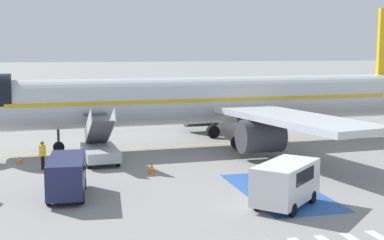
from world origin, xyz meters
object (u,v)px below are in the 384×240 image
at_px(boarding_stairs_forward, 100,148).
at_px(traffic_cone_2, 152,168).
at_px(service_van_1, 286,181).
at_px(ground_crew_1, 272,138).
at_px(traffic_cone_1, 20,160).
at_px(service_van_0, 67,173).
at_px(ground_crew_0, 42,153).
at_px(airliner, 214,100).
at_px(fuel_tanker, 206,101).

relative_size(boarding_stairs_forward, traffic_cone_2, 9.14).
height_order(service_van_1, ground_crew_1, service_van_1).
bearing_deg(traffic_cone_1, ground_crew_1, -1.36).
bearing_deg(service_van_1, service_van_0, 23.54).
height_order(boarding_stairs_forward, traffic_cone_1, boarding_stairs_forward).
xyz_separation_m(service_van_0, traffic_cone_1, (-3.05, 9.32, -1.00)).
relative_size(ground_crew_1, traffic_cone_2, 3.18).
distance_m(service_van_0, ground_crew_0, 7.15).
relative_size(airliner, traffic_cone_1, 85.41).
bearing_deg(ground_crew_0, service_van_0, -134.37).
bearing_deg(fuel_tanker, service_van_0, 159.57).
height_order(fuel_tanker, ground_crew_1, fuel_tanker).
relative_size(ground_crew_0, ground_crew_1, 1.00).
bearing_deg(ground_crew_1, traffic_cone_2, 173.28).
bearing_deg(service_van_1, boarding_stairs_forward, -11.09).
relative_size(boarding_stairs_forward, service_van_1, 1.21).
bearing_deg(service_van_0, traffic_cone_1, -67.29).
xyz_separation_m(service_van_1, ground_crew_0, (-11.89, 11.44, -0.23)).
xyz_separation_m(airliner, traffic_cone_2, (-6.71, -9.04, -3.32)).
distance_m(service_van_0, traffic_cone_2, 6.88).
distance_m(airliner, boarding_stairs_forward, 11.17).
relative_size(service_van_1, traffic_cone_2, 7.58).
height_order(boarding_stairs_forward, fuel_tanker, boarding_stairs_forward).
bearing_deg(traffic_cone_2, service_van_0, -140.37).
height_order(service_van_1, ground_crew_0, service_van_1).
distance_m(traffic_cone_1, traffic_cone_2, 9.67).
distance_m(fuel_tanker, service_van_0, 36.39).
xyz_separation_m(ground_crew_0, ground_crew_1, (16.65, 1.88, -0.00)).
bearing_deg(ground_crew_1, ground_crew_0, 155.23).
distance_m(airliner, traffic_cone_2, 11.73).
bearing_deg(boarding_stairs_forward, traffic_cone_2, -57.52).
relative_size(airliner, ground_crew_1, 23.39).
height_order(boarding_stairs_forward, ground_crew_1, boarding_stairs_forward).
xyz_separation_m(fuel_tanker, service_van_1, (-6.01, -36.88, -0.41)).
height_order(ground_crew_1, traffic_cone_1, ground_crew_1).
distance_m(boarding_stairs_forward, traffic_cone_2, 5.03).
relative_size(service_van_0, traffic_cone_1, 9.39).
bearing_deg(traffic_cone_2, fuel_tanker, 68.25).
relative_size(service_van_0, ground_crew_1, 2.57).
relative_size(fuel_tanker, ground_crew_1, 5.58).
height_order(airliner, ground_crew_0, airliner).
distance_m(fuel_tanker, traffic_cone_1, 30.30).
height_order(service_van_0, traffic_cone_1, service_van_0).
bearing_deg(boarding_stairs_forward, ground_crew_0, -163.32).
height_order(airliner, boarding_stairs_forward, airliner).
distance_m(service_van_1, ground_crew_0, 16.50).
distance_m(fuel_tanker, service_van_1, 37.37).
distance_m(airliner, service_van_0, 18.10).
bearing_deg(ground_crew_1, airliner, 94.59).
bearing_deg(service_van_1, airliner, -48.29).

